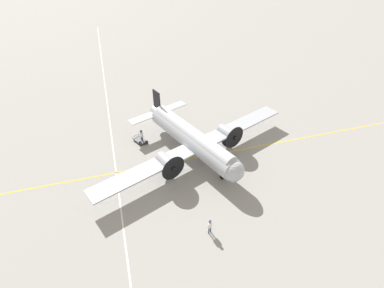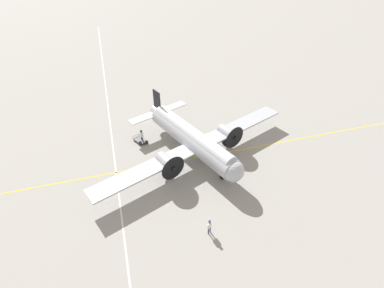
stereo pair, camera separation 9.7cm
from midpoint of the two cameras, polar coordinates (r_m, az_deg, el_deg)
The scene contains 9 objects.
ground_plane at distance 37.82m, azimuth -0.07°, elevation -2.00°, with size 300.00×300.00×0.00m, color gray.
apron_line_eastwest at distance 37.23m, azimuth 0.26°, elevation -2.74°, with size 120.00×0.16×0.01m.
apron_line_northsouth at distance 36.96m, azimuth -14.42°, elevation -4.53°, with size 0.16×120.00×0.01m.
airliner_main at distance 36.01m, azimuth 0.34°, elevation 0.75°, with size 26.19×17.11×5.76m.
crew_foreground at distance 28.87m, azimuth 3.35°, elevation -15.25°, with size 0.52×0.38×1.68m.
passenger_boarding at distance 39.78m, azimuth -9.66°, elevation 1.69°, with size 0.41×0.55×1.81m.
suitcase_near_door at distance 39.81m, azimuth -9.91°, elevation 0.13°, with size 0.39×0.17×0.56m.
suitcase_upright_spare at distance 39.88m, azimuth -8.70°, elevation 0.29°, with size 0.40×0.20×0.49m.
baggage_cart at distance 40.41m, azimuth -9.97°, elevation 0.77°, with size 1.86×2.21×0.56m.
Camera 1 is at (-8.15, -28.12, 23.93)m, focal length 28.00 mm.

